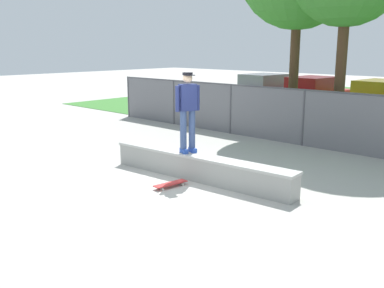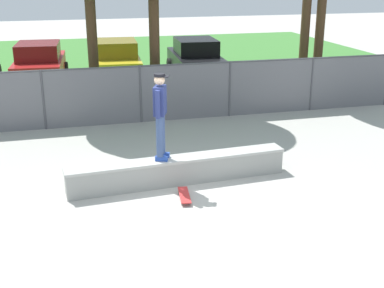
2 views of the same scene
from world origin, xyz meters
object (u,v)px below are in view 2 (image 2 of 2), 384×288
Objects in this scene: car_red at (40,63)px; concrete_ledge at (179,170)px; skateboard at (184,195)px; car_yellow at (117,60)px; skateboarder at (160,112)px; car_black at (195,58)px.

concrete_ledge is at bearing -74.57° from car_red.
skateboard is 0.19× the size of car_yellow.
concrete_ledge is 0.86m from skateboard.
skateboarder is 0.43× the size of car_red.
car_yellow is at bearing 89.73° from skateboard.
car_red and car_black have the same top height.
skateboarder reaches higher than concrete_ledge.
car_yellow is (3.07, -0.01, 0.00)m from car_red.
skateboarder is at bearing -91.82° from car_yellow.
car_yellow and car_black have the same top height.
skateboard is at bearing -105.94° from car_black.
skateboarder reaches higher than car_yellow.
car_red and car_yellow have the same top height.
car_red reaches higher than concrete_ledge.
car_red is at bearing 179.78° from car_yellow.
concrete_ledge is 1.13× the size of car_red.
concrete_ledge is at bearing -4.15° from skateboarder.
car_black is at bearing 73.27° from concrete_ledge.
car_red is 6.35m from car_black.
car_red is (-2.72, 11.16, -0.77)m from skateboarder.
car_black is (6.34, -0.36, 0.00)m from car_red.
skateboard is at bearing -75.92° from car_red.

